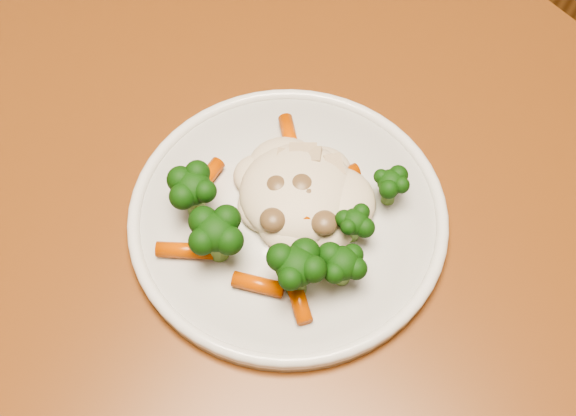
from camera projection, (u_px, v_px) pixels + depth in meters
The scene contains 3 objects.
dining_table at pixel (345, 378), 0.62m from camera, with size 1.31×1.10×0.75m.
plate at pixel (288, 217), 0.57m from camera, with size 0.25×0.25×0.01m, color silver.
meal at pixel (287, 210), 0.54m from camera, with size 0.17×0.17×0.04m.
Camera 1 is at (-0.15, -0.20, 1.25)m, focal length 45.00 mm.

